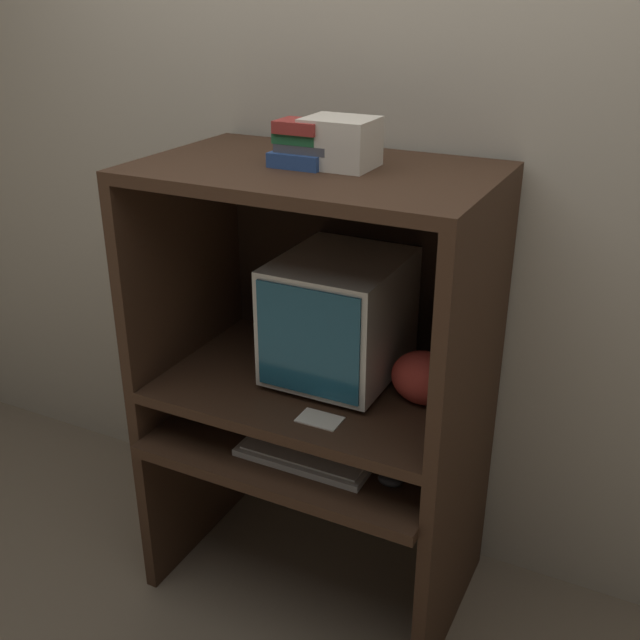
{
  "coord_description": "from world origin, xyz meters",
  "views": [
    {
      "loc": [
        0.94,
        -1.52,
        1.91
      ],
      "look_at": [
        0.01,
        0.32,
        0.99
      ],
      "focal_mm": 42.0,
      "sensor_mm": 36.0,
      "label": 1
    }
  ],
  "objects_px": {
    "keyboard": "(305,456)",
    "snack_bag": "(424,378)",
    "crt_monitor": "(340,317)",
    "storage_box": "(340,143)",
    "mouse": "(390,480)",
    "book_stack": "(301,145)"
  },
  "relations": [
    {
      "from": "book_stack",
      "to": "storage_box",
      "type": "bearing_deg",
      "value": 22.37
    },
    {
      "from": "crt_monitor",
      "to": "book_stack",
      "type": "distance_m",
      "value": 0.55
    },
    {
      "from": "keyboard",
      "to": "book_stack",
      "type": "bearing_deg",
      "value": 118.83
    },
    {
      "from": "mouse",
      "to": "keyboard",
      "type": "bearing_deg",
      "value": 179.18
    },
    {
      "from": "crt_monitor",
      "to": "snack_bag",
      "type": "relative_size",
      "value": 2.21
    },
    {
      "from": "crt_monitor",
      "to": "storage_box",
      "type": "xyz_separation_m",
      "value": [
        0.02,
        -0.05,
        0.54
      ]
    },
    {
      "from": "snack_bag",
      "to": "crt_monitor",
      "type": "bearing_deg",
      "value": 171.04
    },
    {
      "from": "keyboard",
      "to": "mouse",
      "type": "height_order",
      "value": "mouse"
    },
    {
      "from": "mouse",
      "to": "snack_bag",
      "type": "relative_size",
      "value": 0.37
    },
    {
      "from": "keyboard",
      "to": "snack_bag",
      "type": "height_order",
      "value": "snack_bag"
    },
    {
      "from": "keyboard",
      "to": "book_stack",
      "type": "distance_m",
      "value": 0.91
    },
    {
      "from": "book_stack",
      "to": "snack_bag",
      "type": "bearing_deg",
      "value": 6.6
    },
    {
      "from": "crt_monitor",
      "to": "keyboard",
      "type": "bearing_deg",
      "value": -88.13
    },
    {
      "from": "snack_bag",
      "to": "book_stack",
      "type": "bearing_deg",
      "value": -173.4
    },
    {
      "from": "snack_bag",
      "to": "mouse",
      "type": "bearing_deg",
      "value": -94.25
    },
    {
      "from": "crt_monitor",
      "to": "mouse",
      "type": "bearing_deg",
      "value": -41.73
    },
    {
      "from": "crt_monitor",
      "to": "keyboard",
      "type": "relative_size",
      "value": 1.05
    },
    {
      "from": "crt_monitor",
      "to": "snack_bag",
      "type": "distance_m",
      "value": 0.33
    },
    {
      "from": "crt_monitor",
      "to": "snack_bag",
      "type": "bearing_deg",
      "value": -8.96
    },
    {
      "from": "keyboard",
      "to": "book_stack",
      "type": "xyz_separation_m",
      "value": [
        -0.09,
        0.16,
        0.89
      ]
    },
    {
      "from": "crt_monitor",
      "to": "storage_box",
      "type": "height_order",
      "value": "storage_box"
    },
    {
      "from": "keyboard",
      "to": "snack_bag",
      "type": "distance_m",
      "value": 0.43
    }
  ]
}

